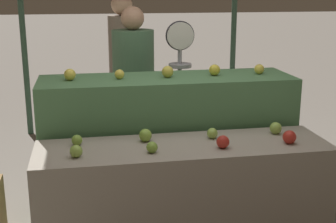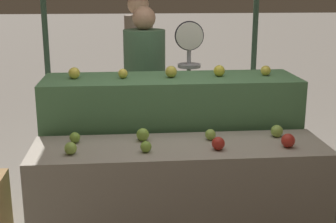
% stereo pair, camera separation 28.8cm
% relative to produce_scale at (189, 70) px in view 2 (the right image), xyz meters
% --- Properties ---
extents(display_counter_front, '(1.93, 0.55, 0.79)m').
position_rel_produce_scale_xyz_m(display_counter_front, '(-0.21, -1.14, -0.69)').
color(display_counter_front, gray).
rests_on(display_counter_front, ground_plane).
extents(display_counter_back, '(1.93, 0.55, 1.13)m').
position_rel_produce_scale_xyz_m(display_counter_back, '(-0.21, -0.54, -0.52)').
color(display_counter_back, '#4C7A4C').
rests_on(display_counter_back, ground_plane).
extents(apple_front_0, '(0.08, 0.08, 0.08)m').
position_rel_produce_scale_xyz_m(apple_front_0, '(-0.90, -1.25, -0.25)').
color(apple_front_0, '#8EB247').
rests_on(apple_front_0, display_counter_front).
extents(apple_front_1, '(0.07, 0.07, 0.07)m').
position_rel_produce_scale_xyz_m(apple_front_1, '(-0.44, -1.25, -0.26)').
color(apple_front_1, '#7AA338').
rests_on(apple_front_1, display_counter_front).
extents(apple_front_2, '(0.08, 0.08, 0.08)m').
position_rel_produce_scale_xyz_m(apple_front_2, '(0.02, -1.25, -0.25)').
color(apple_front_2, '#AD281E').
rests_on(apple_front_2, display_counter_front).
extents(apple_front_3, '(0.09, 0.09, 0.09)m').
position_rel_produce_scale_xyz_m(apple_front_3, '(0.48, -1.24, -0.25)').
color(apple_front_3, '#AD281E').
rests_on(apple_front_3, display_counter_front).
extents(apple_front_4, '(0.07, 0.07, 0.07)m').
position_rel_produce_scale_xyz_m(apple_front_4, '(-0.90, -1.02, -0.26)').
color(apple_front_4, '#7AA338').
rests_on(apple_front_4, display_counter_front).
extents(apple_front_5, '(0.09, 0.09, 0.09)m').
position_rel_produce_scale_xyz_m(apple_front_5, '(-0.45, -1.03, -0.25)').
color(apple_front_5, '#84AD3D').
rests_on(apple_front_5, display_counter_front).
extents(apple_front_6, '(0.07, 0.07, 0.07)m').
position_rel_produce_scale_xyz_m(apple_front_6, '(0.01, -1.05, -0.25)').
color(apple_front_6, '#8EB247').
rests_on(apple_front_6, display_counter_front).
extents(apple_front_7, '(0.08, 0.08, 0.08)m').
position_rel_produce_scale_xyz_m(apple_front_7, '(0.47, -1.03, -0.25)').
color(apple_front_7, '#8EB247').
rests_on(apple_front_7, display_counter_front).
extents(apple_back_0, '(0.09, 0.09, 0.09)m').
position_rel_produce_scale_xyz_m(apple_back_0, '(-0.93, -0.54, 0.09)').
color(apple_back_0, yellow).
rests_on(apple_back_0, display_counter_back).
extents(apple_back_1, '(0.07, 0.07, 0.07)m').
position_rel_produce_scale_xyz_m(apple_back_1, '(-0.57, -0.55, 0.08)').
color(apple_back_1, yellow).
rests_on(apple_back_1, display_counter_back).
extents(apple_back_2, '(0.09, 0.09, 0.09)m').
position_rel_produce_scale_xyz_m(apple_back_2, '(-0.21, -0.55, 0.09)').
color(apple_back_2, gold).
rests_on(apple_back_2, display_counter_back).
extents(apple_back_3, '(0.09, 0.09, 0.09)m').
position_rel_produce_scale_xyz_m(apple_back_3, '(0.16, -0.54, 0.09)').
color(apple_back_3, gold).
rests_on(apple_back_3, display_counter_back).
extents(apple_back_4, '(0.08, 0.08, 0.08)m').
position_rel_produce_scale_xyz_m(apple_back_4, '(0.52, -0.54, 0.08)').
color(apple_back_4, yellow).
rests_on(apple_back_4, display_counter_back).
extents(produce_scale, '(0.25, 0.20, 1.51)m').
position_rel_produce_scale_xyz_m(produce_scale, '(0.00, 0.00, 0.00)').
color(produce_scale, '#99999E').
rests_on(produce_scale, ground_plane).
extents(person_vendor_at_scale, '(0.49, 0.49, 1.62)m').
position_rel_produce_scale_xyz_m(person_vendor_at_scale, '(-0.38, 0.32, -0.16)').
color(person_vendor_at_scale, '#2D2D38').
rests_on(person_vendor_at_scale, ground_plane).
extents(person_customer_left, '(0.33, 0.33, 1.72)m').
position_rel_produce_scale_xyz_m(person_customer_left, '(-0.40, 1.09, -0.07)').
color(person_customer_left, '#2D2D38').
rests_on(person_customer_left, ground_plane).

